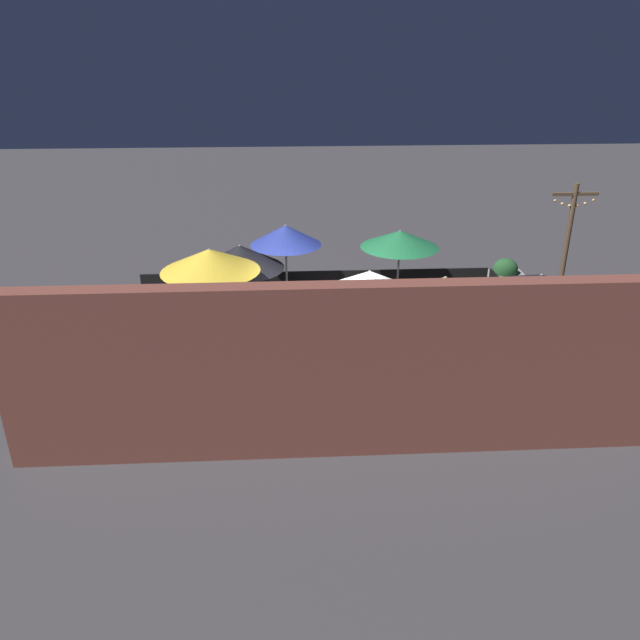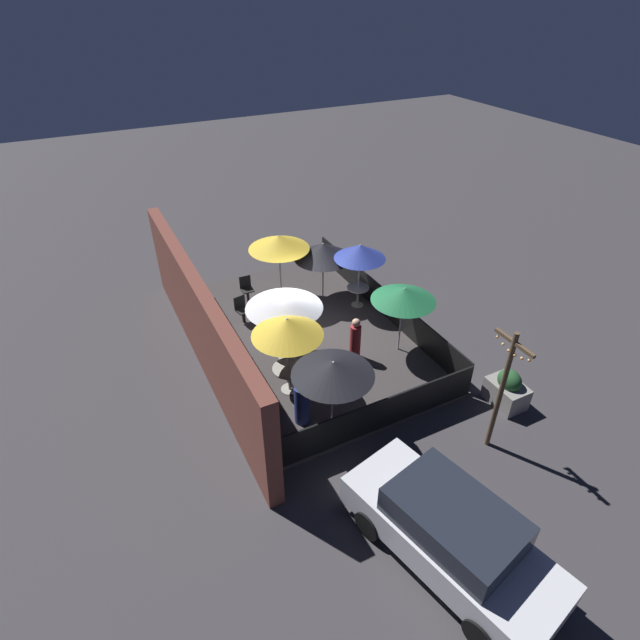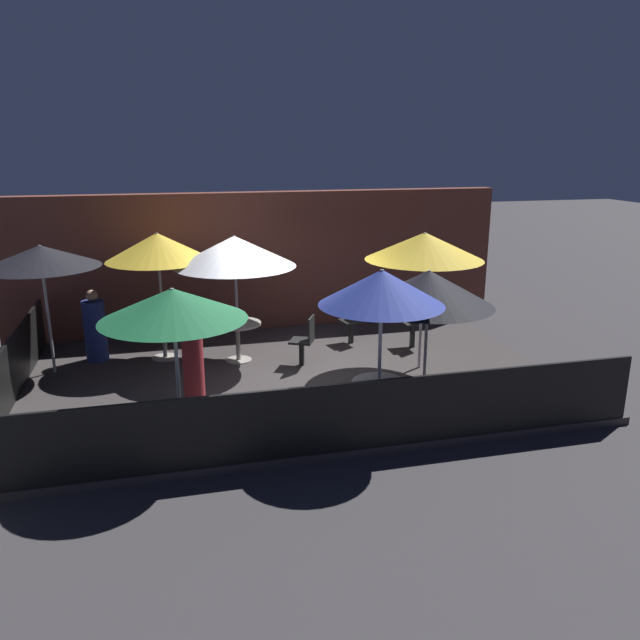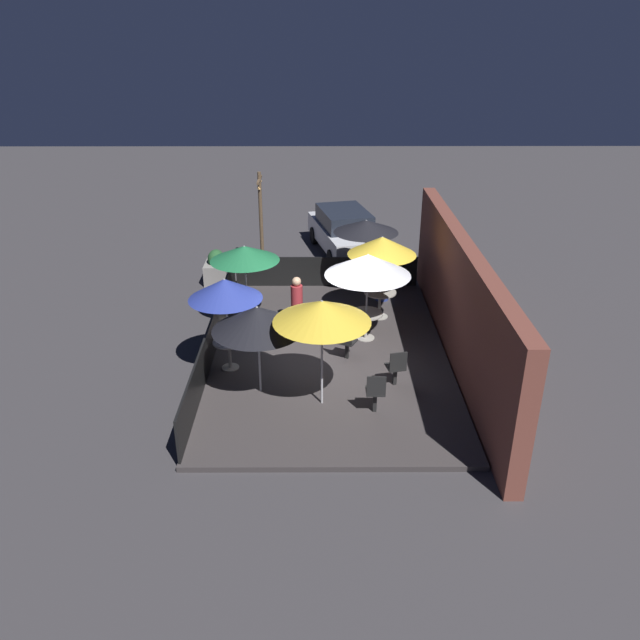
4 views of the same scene
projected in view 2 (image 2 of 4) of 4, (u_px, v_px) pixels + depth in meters
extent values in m
plane|color=#383538|center=(305.00, 338.00, 15.92)|extent=(60.00, 60.00, 0.00)
cube|color=#383333|center=(305.00, 336.00, 15.89)|extent=(8.99, 5.87, 0.12)
cube|color=brown|center=(201.00, 324.00, 13.89)|extent=(10.59, 0.36, 3.03)
cube|color=black|center=(382.00, 300.00, 16.66)|extent=(8.79, 0.05, 0.95)
cube|color=black|center=(381.00, 414.00, 12.31)|extent=(0.05, 5.67, 0.95)
cylinder|color=#B2B2B7|center=(285.00, 326.00, 14.24)|extent=(0.05, 0.05, 2.32)
cone|color=silver|center=(284.00, 299.00, 13.74)|extent=(2.18, 2.18, 0.54)
cylinder|color=#B2B2B7|center=(288.00, 356.00, 13.09)|extent=(0.05, 0.05, 2.36)
cone|color=gold|center=(287.00, 327.00, 12.56)|extent=(1.87, 1.87, 0.50)
cylinder|color=#B2B2B7|center=(359.00, 276.00, 16.65)|extent=(0.05, 0.05, 2.29)
cone|color=#283893|center=(360.00, 252.00, 16.13)|extent=(1.70, 1.70, 0.48)
cylinder|color=#B2B2B7|center=(332.00, 399.00, 11.82)|extent=(0.05, 0.05, 2.26)
cone|color=black|center=(333.00, 368.00, 11.29)|extent=(1.94, 1.94, 0.37)
cylinder|color=#B2B2B7|center=(280.00, 268.00, 16.93)|extent=(0.05, 0.05, 2.44)
cone|color=gold|center=(279.00, 242.00, 16.37)|extent=(2.04, 2.04, 0.47)
cylinder|color=#B2B2B7|center=(401.00, 320.00, 14.64)|extent=(0.05, 0.05, 2.16)
cone|color=#1E6B3D|center=(404.00, 294.00, 14.14)|extent=(1.87, 1.87, 0.41)
cylinder|color=#B2B2B7|center=(323.00, 271.00, 17.17)|extent=(0.05, 0.05, 2.08)
cone|color=black|center=(323.00, 251.00, 16.74)|extent=(1.99, 1.99, 0.54)
cylinder|color=#9E998E|center=(287.00, 357.00, 14.89)|extent=(0.48, 0.48, 0.02)
cylinder|color=#9E998E|center=(286.00, 348.00, 14.70)|extent=(0.08, 0.08, 0.69)
cylinder|color=#9E998E|center=(286.00, 338.00, 14.50)|extent=(0.87, 0.87, 0.04)
cylinder|color=#9E998E|center=(290.00, 389.00, 13.75)|extent=(0.50, 0.50, 0.02)
cylinder|color=#9E998E|center=(290.00, 379.00, 13.55)|extent=(0.08, 0.08, 0.73)
cylinder|color=#9E998E|center=(289.00, 368.00, 13.33)|extent=(0.90, 0.90, 0.04)
cylinder|color=#9E998E|center=(357.00, 305.00, 17.29)|extent=(0.42, 0.42, 0.02)
cylinder|color=#9E998E|center=(358.00, 297.00, 17.10)|extent=(0.08, 0.08, 0.68)
cylinder|color=#9E998E|center=(358.00, 288.00, 16.90)|extent=(0.76, 0.76, 0.04)
cube|color=black|center=(244.00, 317.00, 16.31)|extent=(0.10, 0.10, 0.44)
cube|color=black|center=(243.00, 311.00, 16.17)|extent=(0.48, 0.48, 0.04)
cube|color=black|center=(239.00, 302.00, 16.15)|extent=(0.11, 0.40, 0.44)
cube|color=black|center=(288.00, 328.00, 15.77)|extent=(0.11, 0.11, 0.44)
cube|color=black|center=(288.00, 322.00, 15.63)|extent=(0.54, 0.54, 0.04)
cube|color=black|center=(288.00, 312.00, 15.65)|extent=(0.20, 0.37, 0.44)
cube|color=black|center=(248.00, 296.00, 17.31)|extent=(0.08, 0.08, 0.48)
cube|color=black|center=(247.00, 290.00, 17.16)|extent=(0.41, 0.41, 0.04)
cube|color=black|center=(245.00, 282.00, 17.16)|extent=(0.04, 0.40, 0.44)
cylinder|color=maroon|center=(355.00, 342.00, 14.60)|extent=(0.44, 0.44, 1.12)
sphere|color=tan|center=(356.00, 323.00, 14.21)|extent=(0.25, 0.25, 0.25)
cylinder|color=navy|center=(302.00, 404.00, 12.46)|extent=(0.42, 0.42, 1.13)
sphere|color=tan|center=(302.00, 384.00, 12.08)|extent=(0.21, 0.21, 0.21)
cube|color=gray|center=(506.00, 393.00, 13.30)|extent=(1.05, 0.73, 0.66)
ellipsoid|color=#235128|center=(510.00, 381.00, 13.05)|extent=(0.68, 0.54, 0.61)
cylinder|color=brown|center=(501.00, 393.00, 11.35)|extent=(0.12, 0.12, 3.37)
cube|color=brown|center=(515.00, 343.00, 10.54)|extent=(1.10, 0.08, 0.08)
sphere|color=#F4B260|center=(529.00, 360.00, 10.28)|extent=(0.07, 0.07, 0.07)
sphere|color=#F4B260|center=(522.00, 358.00, 10.46)|extent=(0.07, 0.07, 0.07)
sphere|color=#F4B260|center=(515.00, 355.00, 10.62)|extent=(0.07, 0.07, 0.07)
sphere|color=#F4B260|center=(509.00, 350.00, 10.76)|extent=(0.07, 0.07, 0.07)
sphere|color=#F4B260|center=(503.00, 344.00, 10.87)|extent=(0.07, 0.07, 0.07)
sphere|color=#F4B260|center=(498.00, 337.00, 10.96)|extent=(0.07, 0.07, 0.07)
cube|color=silver|center=(449.00, 538.00, 9.50)|extent=(4.61, 2.65, 0.70)
cube|color=#1E232D|center=(454.00, 518.00, 9.13)|extent=(2.68, 2.07, 0.60)
cylinder|color=black|center=(368.00, 525.00, 10.12)|extent=(0.66, 0.32, 0.64)
cylinder|color=black|center=(420.00, 482.00, 10.98)|extent=(0.66, 0.32, 0.64)
cylinder|color=black|center=(480.00, 635.00, 8.42)|extent=(0.66, 0.32, 0.64)
cylinder|color=black|center=(532.00, 574.00, 9.28)|extent=(0.66, 0.32, 0.64)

